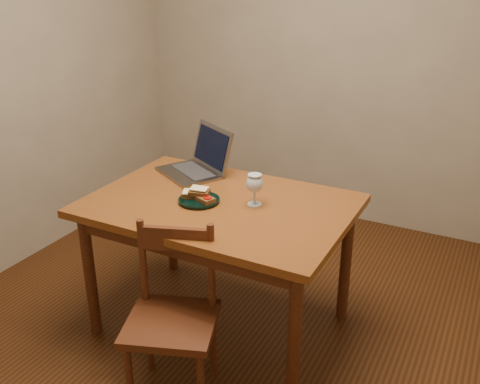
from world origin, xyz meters
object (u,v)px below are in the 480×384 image
at_px(chair, 172,310).
at_px(plate, 199,200).
at_px(table, 220,217).
at_px(milk_glass, 255,190).
at_px(laptop, 199,161).

bearing_deg(chair, plate, 87.05).
height_order(table, plate, plate).
distance_m(table, chair, 0.58).
bearing_deg(milk_glass, chair, -100.74).
relative_size(milk_glass, laptop, 0.35).
xyz_separation_m(table, plate, (-0.09, -0.05, 0.09)).
relative_size(plate, laptop, 0.45).
height_order(plate, milk_glass, milk_glass).
distance_m(chair, laptop, 1.00).
bearing_deg(chair, laptop, 93.37).
xyz_separation_m(table, laptop, (-0.31, 0.32, 0.15)).
distance_m(chair, milk_glass, 0.71).
bearing_deg(table, plate, -151.74).
distance_m(chair, plate, 0.59).
height_order(table, milk_glass, milk_glass).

